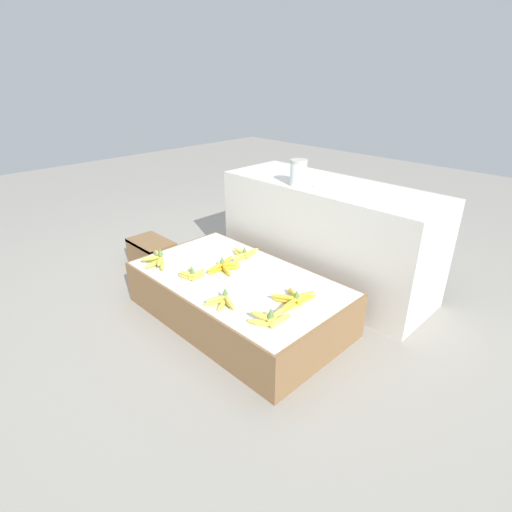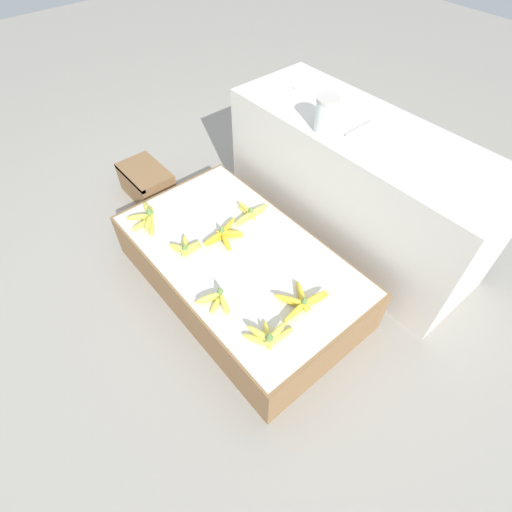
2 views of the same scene
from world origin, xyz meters
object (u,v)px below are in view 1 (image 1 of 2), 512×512
Objects in this scene: banana_bunch_front_midright at (222,301)px; banana_bunch_back_midleft at (244,254)px; foam_tray_white at (341,187)px; glass_jar at (298,173)px; banana_bunch_front_left at (157,260)px; banana_bunch_front_midleft at (192,274)px; banana_bunch_middle_right at (294,299)px; banana_bunch_middle_midleft at (224,266)px; banana_bunch_front_right at (270,318)px; wooden_crate at (152,253)px.

banana_bunch_front_midright reaches higher than banana_bunch_back_midleft.
foam_tray_white reaches higher than banana_bunch_back_midleft.
banana_bunch_front_left is at bearing -118.91° from glass_jar.
banana_bunch_middle_right reaches higher than banana_bunch_front_midleft.
glass_jar is (0.13, 0.36, 0.49)m from banana_bunch_back_midleft.
banana_bunch_front_midleft is at bearing 7.87° from banana_bunch_front_left.
banana_bunch_front_midright is 0.40m from banana_bunch_middle_midleft.
banana_bunch_middle_right is at bearing 99.07° from banana_bunch_front_right.
banana_bunch_front_right is at bearing -20.00° from banana_bunch_middle_midleft.
banana_bunch_front_right is at bearing 1.91° from banana_bunch_front_left.
banana_bunch_front_right is at bearing -8.66° from wooden_crate.
banana_bunch_middle_right is at bearing 15.60° from banana_bunch_front_left.
foam_tray_white is at bearing 67.28° from banana_bunch_front_midleft.
glass_jar reaches higher than foam_tray_white.
banana_bunch_back_midleft is (0.01, 0.40, -0.00)m from banana_bunch_front_midleft.
banana_bunch_front_midright is at bearing -13.35° from wooden_crate.
wooden_crate is 2.10× the size of banana_bunch_front_midright.
banana_bunch_front_midleft is (0.30, 0.04, -0.00)m from banana_bunch_front_left.
foam_tray_white is at bearing 105.71° from banana_bunch_front_right.
banana_bunch_front_midleft is 0.60× the size of banana_bunch_back_midleft.
banana_bunch_front_left is 1.40× the size of glass_jar.
banana_bunch_front_midright is 0.72× the size of banana_bunch_middle_midleft.
banana_bunch_front_left is 1.17× the size of banana_bunch_front_right.
banana_bunch_front_left reaches higher than banana_bunch_front_midright.
wooden_crate is 1.50m from foam_tray_white.
banana_bunch_front_midleft is 0.71× the size of banana_bunch_front_right.
banana_bunch_middle_midleft is at bearing -78.13° from banana_bunch_back_midleft.
banana_bunch_back_midleft is (0.82, 0.19, 0.20)m from wooden_crate.
banana_bunch_back_midleft is (-0.62, 0.41, -0.01)m from banana_bunch_front_right.
banana_bunch_front_right is at bearing -57.52° from glass_jar.
banana_bunch_front_right is 0.82× the size of banana_bunch_middle_midleft.
wooden_crate is 1.59× the size of banana_bunch_front_left.
banana_bunch_front_left is at bearing -172.13° from banana_bunch_front_midleft.
banana_bunch_back_midleft is 0.62m from glass_jar.
banana_bunch_front_right is (0.93, 0.03, -0.00)m from banana_bunch_front_left.
banana_bunch_middle_midleft is (0.36, 0.24, -0.00)m from banana_bunch_front_left.
glass_jar is at bearing 122.48° from banana_bunch_front_right.
banana_bunch_front_left is 0.98× the size of banana_bunch_back_midleft.
glass_jar reaches higher than banana_bunch_back_midleft.
foam_tray_white reaches higher than banana_bunch_front_midleft.
banana_bunch_middle_right is (0.59, 0.21, -0.00)m from banana_bunch_front_midleft.
glass_jar is at bearing 70.39° from banana_bunch_back_midleft.
foam_tray_white is (-0.25, 0.90, 0.41)m from banana_bunch_front_right.
banana_bunch_front_left reaches higher than banana_bunch_middle_right.
banana_bunch_middle_midleft is (0.87, -0.01, 0.20)m from wooden_crate.
banana_bunch_front_left is 0.31m from banana_bunch_front_midleft.
banana_bunch_front_midright reaches higher than wooden_crate.
foam_tray_white reaches higher than banana_bunch_front_left.
banana_bunch_front_midright is 0.29m from banana_bunch_front_right.
glass_jar is 0.28m from foam_tray_white.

